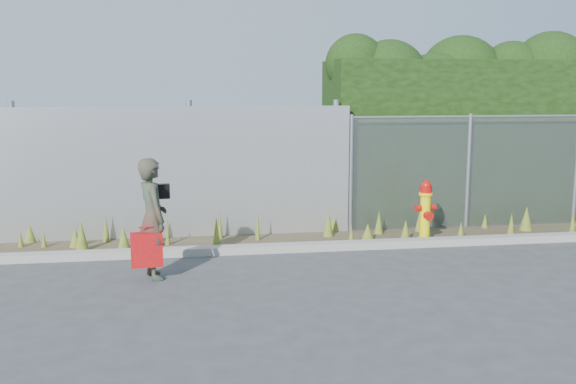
# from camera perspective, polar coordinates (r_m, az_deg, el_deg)

# --- Properties ---
(ground) EXTENTS (80.00, 80.00, 0.00)m
(ground) POSITION_cam_1_polar(r_m,az_deg,el_deg) (8.30, 3.55, -8.35)
(ground) COLOR #393A3C
(ground) RESTS_ON ground
(curb) EXTENTS (16.00, 0.22, 0.12)m
(curb) POSITION_cam_1_polar(r_m,az_deg,el_deg) (9.98, 1.36, -4.92)
(curb) COLOR gray
(curb) RESTS_ON ground
(weed_strip) EXTENTS (16.00, 1.28, 0.52)m
(weed_strip) POSITION_cam_1_polar(r_m,az_deg,el_deg) (10.48, -4.13, -3.82)
(weed_strip) COLOR #403525
(weed_strip) RESTS_ON ground
(corrugated_fence) EXTENTS (8.50, 0.21, 2.30)m
(corrugated_fence) POSITION_cam_1_polar(r_m,az_deg,el_deg) (10.93, -16.78, 1.51)
(corrugated_fence) COLOR #ABAEB2
(corrugated_fence) RESTS_ON ground
(chainlink_fence) EXTENTS (6.50, 0.07, 2.05)m
(chainlink_fence) POSITION_cam_1_polar(r_m,az_deg,el_deg) (12.35, 20.16, 1.86)
(chainlink_fence) COLOR gray
(chainlink_fence) RESTS_ON ground
(hedge) EXTENTS (7.39, 1.99, 3.65)m
(hedge) POSITION_cam_1_polar(r_m,az_deg,el_deg) (13.29, 19.15, 6.56)
(hedge) COLOR black
(hedge) RESTS_ON ground
(fire_hydrant) EXTENTS (0.35, 0.31, 1.04)m
(fire_hydrant) POSITION_cam_1_polar(r_m,az_deg,el_deg) (10.70, 12.11, -1.72)
(fire_hydrant) COLOR yellow
(fire_hydrant) RESTS_ON ground
(woman) EXTENTS (0.56, 0.68, 1.61)m
(woman) POSITION_cam_1_polar(r_m,az_deg,el_deg) (8.64, -11.96, -2.32)
(woman) COLOR #0E5A3B
(woman) RESTS_ON ground
(red_tote_bag) EXTENTS (0.41, 0.15, 0.53)m
(red_tote_bag) POSITION_cam_1_polar(r_m,az_deg,el_deg) (8.55, -12.45, -5.03)
(red_tote_bag) COLOR #9E0913
(black_shoulder_bag) EXTENTS (0.26, 0.11, 0.19)m
(black_shoulder_bag) POSITION_cam_1_polar(r_m,az_deg,el_deg) (8.74, -11.32, 0.06)
(black_shoulder_bag) COLOR black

